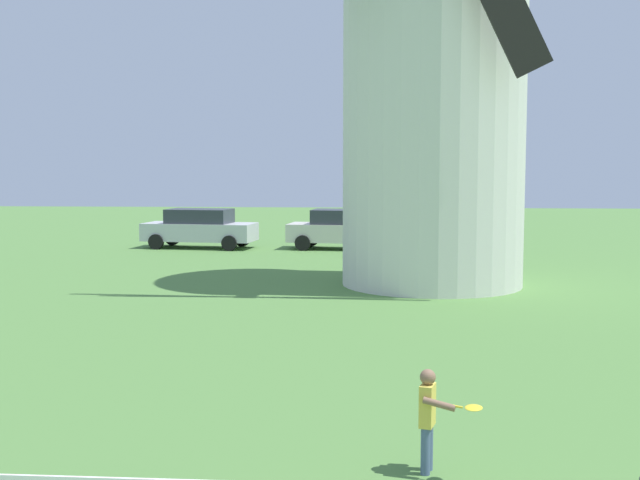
# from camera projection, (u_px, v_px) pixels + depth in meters

# --- Properties ---
(windmill) EXTENTS (9.13, 5.64, 14.41)m
(windmill) POSITION_uv_depth(u_px,v_px,m) (435.00, 30.00, 21.25)
(windmill) COLOR silver
(windmill) RESTS_ON ground_plane
(player_far) EXTENTS (0.67, 0.60, 1.12)m
(player_far) POSITION_uv_depth(u_px,v_px,m) (430.00, 414.00, 8.37)
(player_far) COLOR slate
(player_far) RESTS_ON ground_plane
(parked_car_silver) EXTENTS (4.59, 2.31, 1.56)m
(parked_car_silver) POSITION_uv_depth(u_px,v_px,m) (200.00, 228.00, 31.67)
(parked_car_silver) COLOR silver
(parked_car_silver) RESTS_ON ground_plane
(parked_car_cream) EXTENTS (4.45, 2.25, 1.56)m
(parked_car_cream) POSITION_uv_depth(u_px,v_px,m) (343.00, 229.00, 31.22)
(parked_car_cream) COLOR silver
(parked_car_cream) RESTS_ON ground_plane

